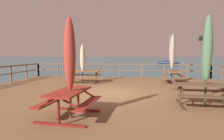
% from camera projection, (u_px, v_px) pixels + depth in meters
% --- Properties ---
extents(ground_plane, '(600.00, 600.00, 0.00)m').
position_uv_depth(ground_plane, '(110.00, 107.00, 8.55)').
color(ground_plane, '#2D5B6B').
extents(wooden_deck, '(13.98, 12.43, 0.66)m').
position_uv_depth(wooden_deck, '(110.00, 100.00, 8.52)').
color(wooden_deck, brown).
rests_on(wooden_deck, ground).
extents(railing_waterside_far, '(13.78, 0.10, 1.09)m').
position_uv_depth(railing_waterside_far, '(120.00, 68.00, 14.43)').
color(railing_waterside_far, brown).
rests_on(railing_waterside_far, wooden_deck).
extents(picnic_table_mid_right, '(1.99, 1.50, 0.78)m').
position_uv_depth(picnic_table_mid_right, '(204.00, 90.00, 6.29)').
color(picnic_table_mid_right, brown).
rests_on(picnic_table_mid_right, wooden_deck).
extents(picnic_table_back_left, '(2.11, 1.43, 0.78)m').
position_uv_depth(picnic_table_back_left, '(83.00, 74.00, 11.71)').
color(picnic_table_back_left, brown).
rests_on(picnic_table_back_left, wooden_deck).
extents(picnic_table_front_left, '(1.52, 1.75, 0.78)m').
position_uv_depth(picnic_table_front_left, '(69.00, 98.00, 5.13)').
color(picnic_table_front_left, maroon).
rests_on(picnic_table_front_left, wooden_deck).
extents(picnic_table_front_right, '(1.54, 1.86, 0.78)m').
position_uv_depth(picnic_table_front_right, '(173.00, 74.00, 11.50)').
color(picnic_table_front_right, brown).
rests_on(picnic_table_front_right, wooden_deck).
extents(patio_umbrella_tall_front, '(0.32, 0.32, 3.10)m').
position_uv_depth(patio_umbrella_tall_front, '(208.00, 49.00, 6.17)').
color(patio_umbrella_tall_front, '#4C3828').
rests_on(patio_umbrella_tall_front, wooden_deck).
extents(patio_umbrella_tall_back_left, '(0.32, 0.32, 2.45)m').
position_uv_depth(patio_umbrella_tall_back_left, '(83.00, 58.00, 11.58)').
color(patio_umbrella_tall_back_left, '#4C3828').
rests_on(patio_umbrella_tall_back_left, wooden_deck).
extents(patio_umbrella_tall_mid_left, '(0.32, 0.32, 2.79)m').
position_uv_depth(patio_umbrella_tall_mid_left, '(70.00, 54.00, 4.96)').
color(patio_umbrella_tall_mid_left, '#4C3828').
rests_on(patio_umbrella_tall_mid_left, wooden_deck).
extents(patio_umbrella_tall_back_right, '(0.32, 0.32, 3.08)m').
position_uv_depth(patio_umbrella_tall_back_right, '(172.00, 52.00, 11.47)').
color(patio_umbrella_tall_back_right, '#4C3828').
rests_on(patio_umbrella_tall_back_right, wooden_deck).
extents(patio_umbrella_short_back, '(0.32, 0.32, 2.46)m').
position_uv_depth(patio_umbrella_short_back, '(206.00, 60.00, 7.48)').
color(patio_umbrella_short_back, '#4C3828').
rests_on(patio_umbrella_short_back, wooden_deck).
extents(lamp_post_hooked, '(0.67, 0.32, 3.20)m').
position_uv_depth(lamp_post_hooked, '(205.00, 50.00, 12.98)').
color(lamp_post_hooked, black).
rests_on(lamp_post_hooked, wooden_deck).
extents(sailboat_distant, '(6.23, 3.28, 7.72)m').
position_uv_depth(sailboat_distant, '(168.00, 63.00, 48.29)').
color(sailboat_distant, navy).
rests_on(sailboat_distant, ground).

